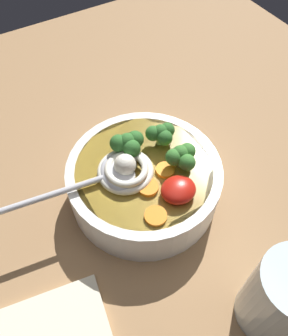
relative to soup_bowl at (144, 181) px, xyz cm
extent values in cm
cube|color=#936D47|center=(-2.53, -1.86, -5.49)|extent=(106.89, 106.89, 4.47)
cylinder|color=white|center=(0.00, 0.00, -0.10)|extent=(21.16, 21.16, 6.31)
cylinder|color=gold|center=(0.00, 0.00, 0.15)|extent=(18.62, 18.62, 5.80)
torus|color=silver|center=(-2.97, 0.49, 3.56)|extent=(7.43, 7.43, 1.02)
torus|color=silver|center=(-2.49, 0.16, 4.38)|extent=(7.96, 7.96, 0.92)
sphere|color=silver|center=(-2.97, 0.49, 4.89)|extent=(2.88, 2.88, 2.88)
ellipsoid|color=#B7B7BC|center=(-3.67, 0.53, 3.85)|extent=(5.21, 6.57, 1.60)
cylinder|color=#B7B7BC|center=(-11.09, 1.59, 3.85)|extent=(14.96, 2.93, 0.80)
ellipsoid|color=#B2190F|center=(1.59, -5.72, 4.07)|extent=(4.55, 4.09, 2.05)
cylinder|color=#7A9E60|center=(4.37, -2.29, 3.65)|extent=(1.13, 1.13, 1.21)
sphere|color=#38752D|center=(4.37, -2.29, 5.37)|extent=(2.22, 2.22, 2.22)
sphere|color=#38752D|center=(5.48, -2.29, 5.17)|extent=(2.22, 2.22, 2.22)
sphere|color=#38752D|center=(3.36, -1.89, 5.27)|extent=(2.22, 2.22, 2.22)
sphere|color=#38752D|center=(4.37, -3.40, 5.21)|extent=(2.22, 2.22, 2.22)
cylinder|color=#7A9E60|center=(-0.65, 3.27, 3.70)|extent=(1.21, 1.21, 1.30)
sphere|color=#2D6628|center=(-0.65, 3.27, 5.54)|extent=(2.38, 2.38, 2.38)
sphere|color=#2D6628|center=(0.54, 3.27, 5.32)|extent=(2.38, 2.38, 2.38)
sphere|color=#2D6628|center=(-1.73, 3.70, 5.43)|extent=(2.38, 2.38, 2.38)
sphere|color=#2D6628|center=(-0.65, 2.08, 5.37)|extent=(2.38, 2.38, 2.38)
cylinder|color=#7A9E60|center=(4.21, 2.68, 3.63)|extent=(1.09, 1.09, 1.17)
sphere|color=#2D6628|center=(4.21, 2.68, 5.28)|extent=(2.14, 2.14, 2.14)
sphere|color=#2D6628|center=(5.27, 2.68, 5.09)|extent=(2.14, 2.14, 2.14)
sphere|color=#2D6628|center=(3.23, 3.07, 5.19)|extent=(2.14, 2.14, 2.14)
sphere|color=#2D6628|center=(4.21, 1.62, 5.13)|extent=(2.14, 2.14, 2.14)
cylinder|color=orange|center=(2.16, -2.00, 3.30)|extent=(2.52, 2.52, 0.51)
cylinder|color=orange|center=(-2.05, -7.06, 3.29)|extent=(2.77, 2.77, 0.48)
cylinder|color=orange|center=(-1.22, -3.10, 3.35)|extent=(2.68, 2.68, 0.61)
cylinder|color=silver|center=(4.15, -21.92, 2.54)|extent=(7.78, 7.78, 11.60)
camera|label=1|loc=(-13.94, -23.65, 40.09)|focal=36.89mm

